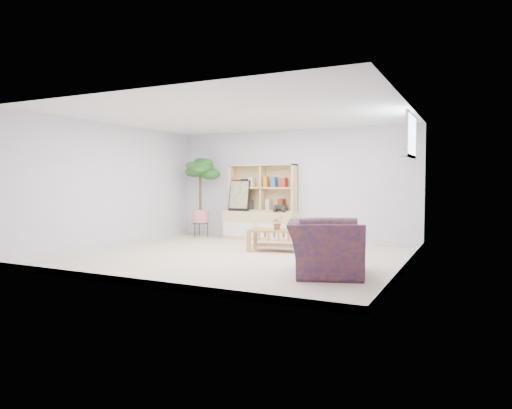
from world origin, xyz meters
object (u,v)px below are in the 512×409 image
at_px(storage_unit, 261,202).
at_px(floor_tree, 200,197).
at_px(coffee_table, 276,240).
at_px(armchair, 324,244).

bearing_deg(storage_unit, floor_tree, -171.90).
height_order(coffee_table, floor_tree, floor_tree).
relative_size(floor_tree, armchair, 1.59).
height_order(storage_unit, floor_tree, floor_tree).
xyz_separation_m(storage_unit, armchair, (2.41, -3.02, -0.40)).
xyz_separation_m(coffee_table, floor_tree, (-2.43, 1.21, 0.72)).
distance_m(coffee_table, armchair, 2.16).
height_order(storage_unit, coffee_table, storage_unit).
distance_m(storage_unit, armchair, 3.89).
height_order(floor_tree, armchair, floor_tree).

